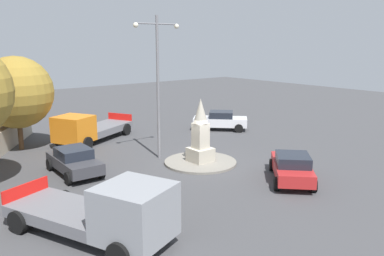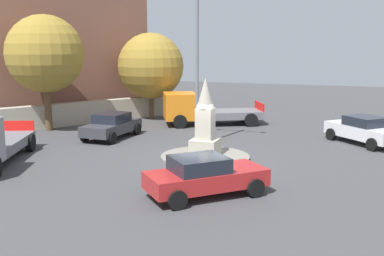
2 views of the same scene
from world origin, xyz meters
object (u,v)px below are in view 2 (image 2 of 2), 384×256
car_white_parked_right (364,130)px  truck_orange_passing (200,110)px  car_dark_grey_waiting (112,125)px  corner_building (55,39)px  car_red_approaching (205,176)px  tree_mid_cluster (45,54)px  monument (205,123)px  tree_near_wall (151,66)px  streetlamp (197,49)px

car_white_parked_right → truck_orange_passing: truck_orange_passing is taller
car_white_parked_right → truck_orange_passing: (-9.80, 2.55, 0.23)m
car_dark_grey_waiting → corner_building: corner_building is taller
car_red_approaching → tree_mid_cluster: (-12.50, 8.37, 3.81)m
tree_mid_cluster → monument: bearing=-17.1°
car_dark_grey_waiting → tree_mid_cluster: 6.07m
monument → tree_mid_cluster: bearing=162.9°
truck_orange_passing → tree_near_wall: 4.86m
streetlamp → car_white_parked_right: size_ratio=1.99×
car_red_approaching → streetlamp: bearing=110.9°
truck_orange_passing → tree_mid_cluster: tree_mid_cluster is taller
monument → streetlamp: bearing=117.1°
car_dark_grey_waiting → tree_mid_cluster: size_ratio=0.58×
streetlamp → car_white_parked_right: bearing=22.6°
car_red_approaching → tree_near_wall: (-8.53, 14.41, 2.90)m
streetlamp → corner_building: (-13.46, 7.30, 0.56)m
monument → tree_near_wall: bearing=126.4°
tree_near_wall → tree_mid_cluster: tree_mid_cluster is taller
corner_building → tree_near_wall: bearing=-1.7°
car_white_parked_right → corner_building: size_ratio=0.38×
streetlamp → tree_near_wall: size_ratio=1.38×
car_dark_grey_waiting → car_white_parked_right: bearing=13.1°
car_dark_grey_waiting → tree_near_wall: size_ratio=0.68×
car_dark_grey_waiting → truck_orange_passing: truck_orange_passing is taller
streetlamp → truck_orange_passing: size_ratio=1.25×
car_dark_grey_waiting → streetlamp: bearing=-3.4°
monument → corner_building: (-14.65, 9.63, 3.80)m
car_red_approaching → tree_near_wall: size_ratio=0.70×
streetlamp → corner_building: corner_building is taller
car_red_approaching → tree_mid_cluster: 15.52m
monument → truck_orange_passing: (-3.03, 8.20, -0.64)m
car_dark_grey_waiting → corner_building: (-8.41, 7.00, 4.69)m
monument → tree_mid_cluster: size_ratio=0.52×
monument → car_red_approaching: (1.60, -5.01, -0.89)m
corner_building → tree_mid_cluster: 7.37m
tree_mid_cluster → tree_near_wall: bearing=56.7°
monument → car_dark_grey_waiting: (-6.24, 2.63, -0.90)m
streetlamp → monument: bearing=-62.9°
monument → streetlamp: streetlamp is taller
car_white_parked_right → corner_building: corner_building is taller
streetlamp → car_dark_grey_waiting: 6.53m
car_dark_grey_waiting → tree_near_wall: tree_near_wall is taller
car_white_parked_right → tree_near_wall: tree_near_wall is taller
car_white_parked_right → tree_near_wall: (-13.70, 3.75, 2.88)m
corner_building → tree_near_wall: size_ratio=1.85×
car_red_approaching → truck_orange_passing: size_ratio=0.63×
car_white_parked_right → car_red_approaching: bearing=-115.9°
monument → car_dark_grey_waiting: monument is taller
car_dark_grey_waiting → corner_building: size_ratio=0.37×
car_white_parked_right → tree_near_wall: 14.49m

